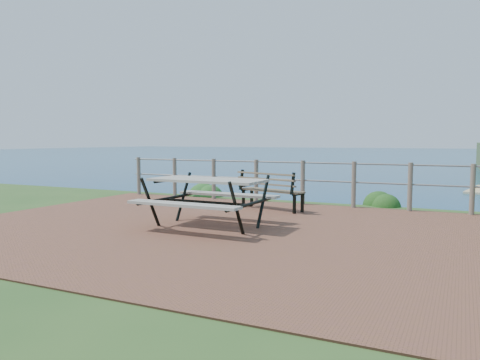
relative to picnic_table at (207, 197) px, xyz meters
The scene contains 7 objects.
ground 0.78m from the picnic_table, ahead, with size 10.00×7.00×0.12m, color brown.
ocean 200.00m from the picnic_table, 89.83° to the left, with size 1200.00×1200.00×0.00m, color #135B72.
safety_railing 3.40m from the picnic_table, 80.07° to the left, with size 9.40×0.10×1.00m.
picnic_table is the anchor object (origin of this frame).
park_bench 2.31m from the picnic_table, 83.74° to the left, with size 1.51×0.77×0.83m.
shrub_lip_west 4.50m from the picnic_table, 120.81° to the left, with size 0.73×0.73×0.46m, color #21531F.
shrub_lip_east 4.78m from the picnic_table, 60.56° to the left, with size 0.72×0.72×0.43m, color #133D14.
Camera 1 is at (3.27, -6.78, 1.48)m, focal length 35.00 mm.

